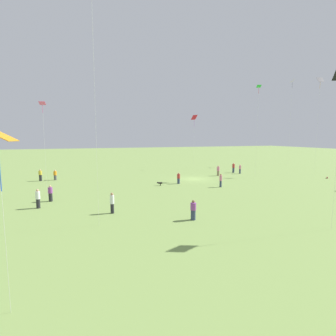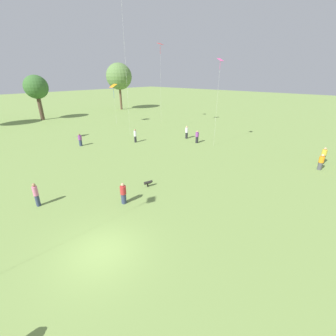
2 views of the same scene
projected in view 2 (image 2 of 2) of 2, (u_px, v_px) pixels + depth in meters
name	position (u px, v px, depth m)	size (l,w,h in m)	color
ground_plane	(101.00, 252.00, 11.90)	(240.00, 240.00, 0.00)	#7A994C
tree_3	(36.00, 88.00, 43.86)	(4.47, 4.47, 8.62)	brown
tree_4	(119.00, 77.00, 56.62)	(6.40, 6.40, 11.35)	brown
person_0	(187.00, 132.00, 32.56)	(0.51, 0.51, 1.83)	#232328
person_2	(323.00, 156.00, 23.36)	(0.48, 0.48, 1.77)	#232328
person_3	(197.00, 137.00, 30.47)	(0.45, 0.45, 1.70)	#232328
person_4	(80.00, 140.00, 29.21)	(0.58, 0.58, 1.63)	#333D5B
person_5	(321.00, 162.00, 21.90)	(0.64, 0.64, 1.61)	#4C4C51
person_7	(135.00, 136.00, 30.69)	(0.41, 0.41, 1.84)	#232328
person_9	(36.00, 195.00, 15.76)	(0.46, 0.46, 1.79)	#333D5B
person_10	(123.00, 194.00, 16.13)	(0.55, 0.55, 1.63)	#333D5B
kite_1	(160.00, 48.00, 38.52)	(1.00, 0.97, 13.62)	red
kite_4	(220.00, 66.00, 25.99)	(0.71, 0.66, 10.40)	#E54C99
kite_9	(113.00, 87.00, 39.56)	(1.18, 1.30, 7.09)	orange
dog_0	(148.00, 183.00, 18.71)	(0.76, 0.44, 0.53)	black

